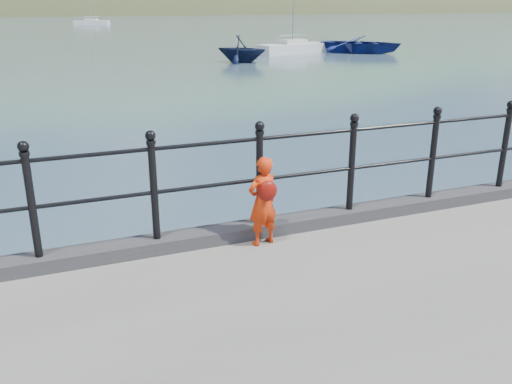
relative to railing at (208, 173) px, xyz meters
name	(u,v)px	position (x,y,z in m)	size (l,w,h in m)	color
ground	(209,312)	(0.00, 0.15, -1.82)	(600.00, 600.00, 0.00)	#2D4251
kerb	(210,236)	(0.00, 0.00, -0.75)	(60.00, 0.30, 0.15)	#28282B
railing	(208,173)	(0.00, 0.00, 0.00)	(18.11, 0.11, 1.20)	black
far_shore	(135,65)	(38.34, 239.56, -24.39)	(830.00, 200.00, 156.00)	#333A21
child	(263,201)	(0.54, -0.26, -0.31)	(0.41, 0.34, 1.01)	red
launch_blue	(361,44)	(20.98, 30.35, -1.21)	(4.24, 5.94, 1.23)	navy
launch_navy	(241,49)	(10.36, 27.20, -0.99)	(2.74, 3.17, 1.67)	black
sailboat_deep	(91,23)	(7.64, 92.01, -1.48)	(5.89, 3.58, 8.44)	silver
sailboat_near	(293,49)	(16.02, 31.71, -1.48)	(5.86, 3.04, 7.85)	silver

